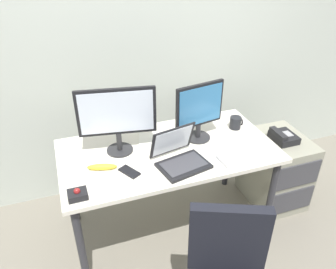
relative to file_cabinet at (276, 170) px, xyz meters
name	(u,v)px	position (x,y,z in m)	size (l,w,h in m)	color
ground_plane	(168,226)	(-0.98, -0.02, -0.31)	(8.00, 8.00, 0.00)	slate
back_wall	(136,28)	(-0.98, 0.71, 1.09)	(6.00, 0.10, 2.80)	#B2B9AE
desk	(168,159)	(-0.98, -0.02, 0.36)	(1.48, 0.77, 0.75)	silver
file_cabinet	(276,170)	(0.00, 0.00, 0.00)	(0.42, 0.53, 0.61)	gray
desk_phone	(283,137)	(-0.01, -0.02, 0.34)	(0.17, 0.20, 0.09)	black
monitor_main	(117,116)	(-1.29, 0.07, 0.71)	(0.51, 0.18, 0.46)	#262628
monitor_side	(199,109)	(-0.72, 0.05, 0.67)	(0.37, 0.18, 0.42)	#262628
keyboard	(247,154)	(-0.50, -0.27, 0.45)	(0.42, 0.17, 0.03)	silver
laptop	(179,156)	(-0.96, -0.19, 0.49)	(0.36, 0.34, 0.23)	black
trackball_mouse	(78,194)	(-1.62, -0.31, 0.46)	(0.11, 0.09, 0.07)	black
coffee_mug	(236,123)	(-0.39, 0.08, 0.49)	(0.10, 0.09, 0.09)	black
paper_notepad	(150,141)	(-1.07, 0.12, 0.45)	(0.15, 0.21, 0.01)	white
cell_phone	(129,172)	(-1.29, -0.19, 0.45)	(0.07, 0.14, 0.01)	black
banana	(102,167)	(-1.44, -0.10, 0.46)	(0.19, 0.04, 0.04)	yellow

